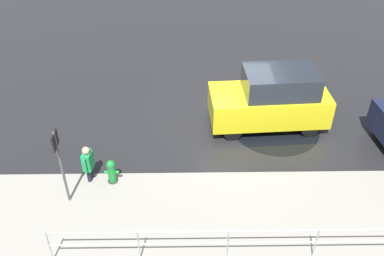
{
  "coord_description": "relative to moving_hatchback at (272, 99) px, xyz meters",
  "views": [
    {
      "loc": [
        1.64,
        12.02,
        8.76
      ],
      "look_at": [
        1.49,
        1.52,
        0.9
      ],
      "focal_mm": 40.0,
      "sensor_mm": 36.0,
      "label": 1
    }
  ],
  "objects": [
    {
      "name": "pedestrian",
      "position": [
        5.65,
        2.68,
        -0.34
      ],
      "size": [
        0.29,
        0.56,
        1.22
      ],
      "color": "#1E8C4C",
      "rests_on": "ground"
    },
    {
      "name": "puddle_patch",
      "position": [
        -0.2,
        0.25,
        -1.02
      ],
      "size": [
        2.97,
        2.97,
        0.01
      ],
      "primitive_type": "cylinder",
      "color": "black",
      "rests_on": "ground"
    },
    {
      "name": "kerb_strip",
      "position": [
        1.18,
        4.08,
        -1.01
      ],
      "size": [
        24.0,
        3.2,
        0.04
      ],
      "primitive_type": "cube",
      "color": "gray",
      "rests_on": "ground"
    },
    {
      "name": "sign_post",
      "position": [
        6.11,
        3.53,
        0.55
      ],
      "size": [
        0.07,
        0.44,
        2.4
      ],
      "color": "#4C4C51",
      "rests_on": "ground"
    },
    {
      "name": "metal_railing",
      "position": [
        0.84,
        5.5,
        -0.3
      ],
      "size": [
        10.5,
        0.04,
        1.05
      ],
      "color": "#B7BABF",
      "rests_on": "ground"
    },
    {
      "name": "fire_hydrant",
      "position": [
        5.0,
        2.79,
        -0.63
      ],
      "size": [
        0.42,
        0.31,
        0.8
      ],
      "color": "#197A2D",
      "rests_on": "ground"
    },
    {
      "name": "ground_plane",
      "position": [
        1.18,
        -0.12,
        -1.03
      ],
      "size": [
        60.0,
        60.0,
        0.0
      ],
      "primitive_type": "plane",
      "color": "black"
    },
    {
      "name": "moving_hatchback",
      "position": [
        0.0,
        0.0,
        0.0
      ],
      "size": [
        4.0,
        1.94,
        2.06
      ],
      "color": "yellow",
      "rests_on": "ground"
    }
  ]
}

